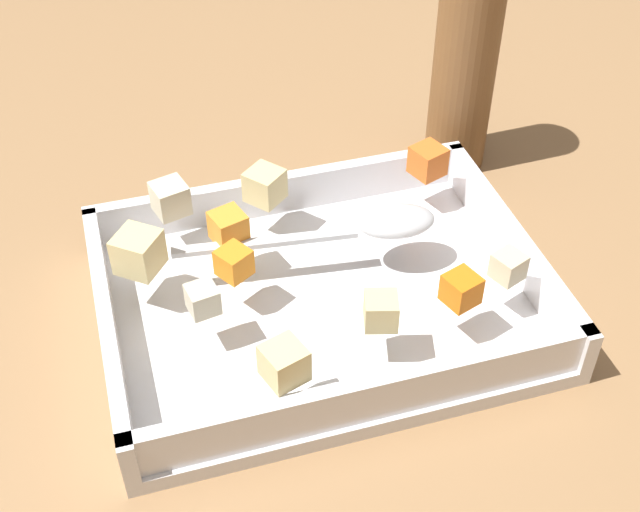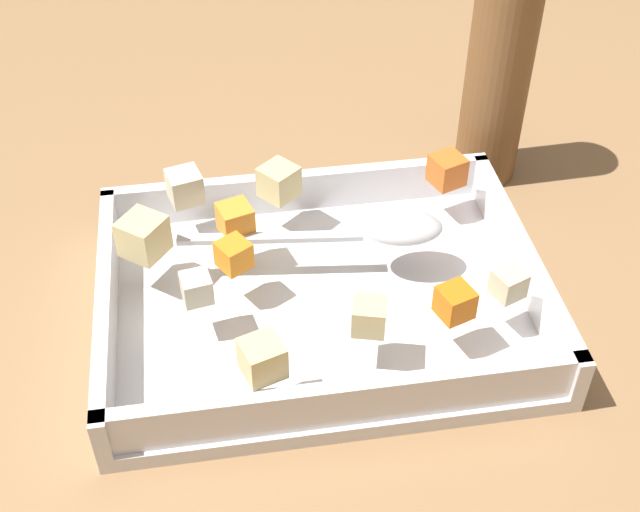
% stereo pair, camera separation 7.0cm
% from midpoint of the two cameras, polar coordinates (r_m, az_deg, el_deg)
% --- Properties ---
extents(ground_plane, '(4.00, 4.00, 0.00)m').
position_cam_midpoint_polar(ground_plane, '(0.74, -3.32, -4.21)').
color(ground_plane, '#936D47').
extents(baking_dish, '(0.37, 0.27, 0.05)m').
position_cam_midpoint_polar(baking_dish, '(0.73, -2.73, -3.00)').
color(baking_dish, silver).
rests_on(baking_dish, ground_plane).
extents(carrot_chunk_mid_right, '(0.03, 0.03, 0.02)m').
position_cam_midpoint_polar(carrot_chunk_mid_right, '(0.67, 6.52, -2.37)').
color(carrot_chunk_mid_right, orange).
rests_on(carrot_chunk_mid_right, baking_dish).
extents(carrot_chunk_far_left, '(0.04, 0.04, 0.03)m').
position_cam_midpoint_polar(carrot_chunk_far_left, '(0.80, 4.77, 6.28)').
color(carrot_chunk_far_left, orange).
rests_on(carrot_chunk_far_left, baking_dish).
extents(carrot_chunk_corner_se, '(0.03, 0.03, 0.02)m').
position_cam_midpoint_polar(carrot_chunk_corner_se, '(0.70, -8.66, -0.56)').
color(carrot_chunk_corner_se, orange).
rests_on(carrot_chunk_corner_se, baking_dish).
extents(carrot_chunk_heap_top, '(0.03, 0.03, 0.03)m').
position_cam_midpoint_polar(carrot_chunk_heap_top, '(0.73, -8.90, 1.80)').
color(carrot_chunk_heap_top, orange).
rests_on(carrot_chunk_heap_top, baking_dish).
extents(potato_chunk_corner_sw, '(0.05, 0.05, 0.03)m').
position_cam_midpoint_polar(potato_chunk_corner_sw, '(0.71, -14.85, 0.14)').
color(potato_chunk_corner_sw, '#E0CC89').
rests_on(potato_chunk_corner_sw, baking_dish).
extents(potato_chunk_front_center, '(0.03, 0.03, 0.02)m').
position_cam_midpoint_polar(potato_chunk_front_center, '(0.69, 9.74, -0.83)').
color(potato_chunk_front_center, beige).
rests_on(potato_chunk_front_center, baking_dish).
extents(potato_chunk_corner_ne, '(0.04, 0.04, 0.03)m').
position_cam_midpoint_polar(potato_chunk_corner_ne, '(0.61, -5.71, -7.32)').
color(potato_chunk_corner_ne, '#E0CC89').
rests_on(potato_chunk_corner_ne, baking_dish).
extents(potato_chunk_near_left, '(0.04, 0.04, 0.03)m').
position_cam_midpoint_polar(potato_chunk_near_left, '(0.77, -6.34, 4.62)').
color(potato_chunk_near_left, '#E0CC89').
rests_on(potato_chunk_near_left, baking_dish).
extents(potato_chunk_back_center, '(0.03, 0.03, 0.03)m').
position_cam_midpoint_polar(potato_chunk_back_center, '(0.77, -12.60, 3.69)').
color(potato_chunk_back_center, beige).
rests_on(potato_chunk_back_center, baking_dish).
extents(potato_chunk_center, '(0.03, 0.03, 0.03)m').
position_cam_midpoint_polar(potato_chunk_center, '(0.65, 1.04, -3.84)').
color(potato_chunk_center, '#E0CC89').
rests_on(potato_chunk_center, baking_dish).
extents(parsnip_chunk_corner_nw, '(0.03, 0.03, 0.02)m').
position_cam_midpoint_polar(parsnip_chunk_corner_nw, '(0.67, -10.84, -3.01)').
color(parsnip_chunk_corner_nw, beige).
rests_on(parsnip_chunk_corner_nw, baking_dish).
extents(serving_spoon, '(0.23, 0.05, 0.02)m').
position_cam_midpoint_polar(serving_spoon, '(0.73, 1.34, 2.07)').
color(serving_spoon, silver).
rests_on(serving_spoon, baking_dish).
extents(pepper_mill, '(0.06, 0.06, 0.24)m').
position_cam_midpoint_polar(pepper_mill, '(0.86, 7.35, 12.39)').
color(pepper_mill, brown).
rests_on(pepper_mill, ground_plane).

